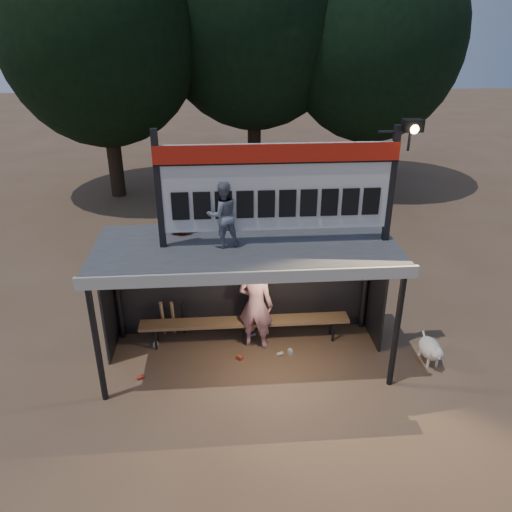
{
  "coord_description": "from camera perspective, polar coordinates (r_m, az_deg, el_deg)",
  "views": [
    {
      "loc": [
        -0.42,
        -7.54,
        5.63
      ],
      "look_at": [
        0.2,
        0.4,
        1.9
      ],
      "focal_mm": 35.0,
      "sensor_mm": 36.0,
      "label": 1
    }
  ],
  "objects": [
    {
      "name": "player",
      "position": [
        9.28,
        -0.03,
        -5.6
      ],
      "size": [
        0.76,
        0.62,
        1.79
      ],
      "primitive_type": "imported",
      "rotation": [
        0.0,
        0.0,
        2.8
      ],
      "color": "silver",
      "rests_on": "ground"
    },
    {
      "name": "tree_right",
      "position": [
        18.84,
        13.35,
        23.16
      ],
      "size": [
        6.08,
        6.08,
        8.72
      ],
      "color": "black",
      "rests_on": "ground"
    },
    {
      "name": "tree_mid",
      "position": [
        19.1,
        -0.22,
        26.72
      ],
      "size": [
        7.22,
        7.22,
        10.36
      ],
      "color": "#2E2014",
      "rests_on": "ground"
    },
    {
      "name": "dugout_shelter",
      "position": [
        8.67,
        -1.24,
        -0.8
      ],
      "size": [
        5.1,
        2.08,
        2.32
      ],
      "color": "#3F3F41",
      "rests_on": "ground"
    },
    {
      "name": "bench",
      "position": [
        9.63,
        -1.27,
        -7.59
      ],
      "size": [
        4.0,
        0.35,
        0.48
      ],
      "color": "brown",
      "rests_on": "ground"
    },
    {
      "name": "child_b",
      "position": [
        8.59,
        -8.76,
        5.62
      ],
      "size": [
        0.51,
        0.37,
        0.98
      ],
      "primitive_type": "imported",
      "rotation": [
        0.0,
        0.0,
        3.01
      ],
      "color": "#A12818",
      "rests_on": "dugout_shelter"
    },
    {
      "name": "scoreboard_assembly",
      "position": [
        7.94,
        2.83,
        8.17
      ],
      "size": [
        4.1,
        0.27,
        1.99
      ],
      "color": "black",
      "rests_on": "dugout_shelter"
    },
    {
      "name": "bats",
      "position": [
        9.89,
        -9.45,
        -7.0
      ],
      "size": [
        0.48,
        0.33,
        0.84
      ],
      "color": "olive",
      "rests_on": "ground"
    },
    {
      "name": "tree_left",
      "position": [
        17.9,
        -17.52,
        23.7
      ],
      "size": [
        6.46,
        6.46,
        9.27
      ],
      "color": "#2F2114",
      "rests_on": "ground"
    },
    {
      "name": "child_a",
      "position": [
        7.99,
        -3.82,
        4.75
      ],
      "size": [
        0.62,
        0.54,
        1.08
      ],
      "primitive_type": "imported",
      "rotation": [
        0.0,
        0.0,
        3.43
      ],
      "color": "gray",
      "rests_on": "dugout_shelter"
    },
    {
      "name": "litter",
      "position": [
        9.51,
        -3.29,
        -10.97
      ],
      "size": [
        2.82,
        1.25,
        0.08
      ],
      "color": "#BD3620",
      "rests_on": "ground"
    },
    {
      "name": "dog",
      "position": [
        9.7,
        19.35,
        -10.02
      ],
      "size": [
        0.36,
        0.81,
        0.49
      ],
      "color": "beige",
      "rests_on": "ground"
    },
    {
      "name": "ground",
      "position": [
        9.42,
        -1.04,
        -11.61
      ],
      "size": [
        80.0,
        80.0,
        0.0
      ],
      "primitive_type": "plane",
      "color": "brown",
      "rests_on": "ground"
    }
  ]
}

